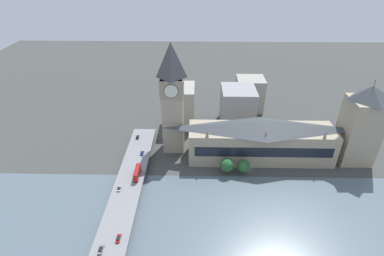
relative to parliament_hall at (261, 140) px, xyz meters
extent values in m
plane|color=#424442|center=(-14.13, 8.00, -13.84)|extent=(600.00, 600.00, 0.00)
cube|color=slate|center=(-50.35, 8.00, -13.69)|extent=(60.44, 360.00, 0.30)
cube|color=tan|center=(0.06, 0.00, -3.03)|extent=(22.36, 91.01, 21.63)
cube|color=black|center=(-11.28, 0.00, -1.94)|extent=(0.40, 83.73, 6.49)
pyramid|color=#3D4247|center=(0.06, 0.00, 10.91)|extent=(21.92, 89.19, 6.23)
cone|color=gray|center=(-10.13, -34.59, 10.29)|extent=(2.20, 2.20, 5.00)
cone|color=gray|center=(-10.13, 0.00, 10.29)|extent=(2.20, 2.20, 5.00)
cone|color=gray|center=(-10.13, 34.59, 10.29)|extent=(2.20, 2.20, 5.00)
cube|color=tan|center=(9.91, 56.16, 11.85)|extent=(13.30, 13.30, 51.38)
cube|color=gray|center=(9.91, 56.16, 31.55)|extent=(14.10, 14.10, 11.97)
cylinder|color=black|center=(3.08, 56.16, 31.55)|extent=(0.50, 8.75, 8.75)
cylinder|color=silver|center=(2.95, 56.16, 31.55)|extent=(0.62, 8.10, 8.10)
cylinder|color=black|center=(16.73, 56.16, 31.55)|extent=(0.50, 8.75, 8.75)
cylinder|color=silver|center=(16.87, 56.16, 31.55)|extent=(0.62, 8.10, 8.10)
cylinder|color=black|center=(9.91, 49.33, 31.55)|extent=(8.75, 0.50, 8.75)
cylinder|color=silver|center=(9.91, 49.20, 31.55)|extent=(8.10, 0.62, 8.10)
cylinder|color=black|center=(9.91, 62.98, 31.55)|extent=(8.75, 0.50, 8.75)
cylinder|color=silver|center=(9.91, 63.12, 31.55)|extent=(8.10, 0.62, 8.10)
pyramid|color=#424247|center=(9.91, 56.16, 48.15)|extent=(13.57, 13.57, 21.23)
cube|color=tan|center=(0.06, -59.38, 7.28)|extent=(19.75, 19.75, 42.24)
pyramid|color=#3D4247|center=(0.06, -59.38, 32.85)|extent=(19.75, 19.75, 8.89)
cylinder|color=#333338|center=(0.06, -59.38, 39.29)|extent=(0.30, 0.30, 4.00)
cube|color=slate|center=(-50.35, 78.64, -12.00)|extent=(3.00, 13.31, 3.68)
cube|color=slate|center=(3.16, 78.64, -12.00)|extent=(3.00, 13.31, 3.68)
cube|color=gray|center=(-50.35, 78.64, -9.56)|extent=(152.89, 15.66, 1.20)
cube|color=red|center=(-26.56, 74.69, -7.47)|extent=(11.64, 2.42, 2.07)
cube|color=black|center=(-26.56, 74.69, -7.05)|extent=(10.48, 2.48, 0.91)
cube|color=red|center=(-26.56, 74.69, -5.22)|extent=(11.41, 2.42, 2.43)
cube|color=black|center=(-26.56, 74.69, -5.10)|extent=(10.48, 2.48, 1.16)
cube|color=#A01515|center=(-26.56, 74.69, -3.93)|extent=(11.29, 2.30, 0.16)
cylinder|color=black|center=(-21.67, 73.59, -8.38)|extent=(1.16, 0.28, 1.16)
cylinder|color=black|center=(-21.67, 75.79, -8.38)|extent=(1.16, 0.28, 1.16)
cylinder|color=black|center=(-31.34, 73.59, -8.38)|extent=(1.16, 0.28, 1.16)
cylinder|color=black|center=(-31.34, 75.79, -8.38)|extent=(1.16, 0.28, 1.16)
cube|color=maroon|center=(-70.29, 75.51, -8.39)|extent=(4.58, 1.70, 0.64)
cube|color=black|center=(-70.42, 75.51, -7.86)|extent=(2.38, 1.53, 0.43)
cylinder|color=black|center=(-68.48, 74.75, -8.61)|extent=(0.70, 0.22, 0.70)
cylinder|color=black|center=(-68.48, 76.27, -8.61)|extent=(0.70, 0.22, 0.70)
cylinder|color=black|center=(-72.09, 74.75, -8.61)|extent=(0.70, 0.22, 0.70)
cylinder|color=black|center=(-72.09, 76.27, -8.61)|extent=(0.70, 0.22, 0.70)
cube|color=silver|center=(-37.85, 82.68, -8.42)|extent=(3.84, 1.87, 0.62)
cube|color=black|center=(-37.97, 82.68, -7.83)|extent=(2.00, 1.69, 0.54)
cylinder|color=black|center=(-36.39, 81.83, -8.64)|extent=(0.65, 0.22, 0.65)
cylinder|color=black|center=(-36.39, 83.53, -8.64)|extent=(0.65, 0.22, 0.65)
cylinder|color=black|center=(-39.32, 81.83, -8.64)|extent=(0.65, 0.22, 0.65)
cylinder|color=black|center=(-39.32, 83.53, -8.64)|extent=(0.65, 0.22, 0.65)
cube|color=black|center=(14.12, 81.83, -8.39)|extent=(4.20, 1.78, 0.70)
cube|color=black|center=(13.99, 81.83, -7.77)|extent=(2.18, 1.61, 0.54)
cylinder|color=black|center=(15.79, 81.03, -8.65)|extent=(0.61, 0.22, 0.61)
cylinder|color=black|center=(15.79, 82.63, -8.65)|extent=(0.61, 0.22, 0.61)
cylinder|color=black|center=(12.45, 81.03, -8.65)|extent=(0.61, 0.22, 0.61)
cylinder|color=black|center=(12.45, 82.63, -8.65)|extent=(0.61, 0.22, 0.61)
cube|color=navy|center=(-4.70, 75.55, -8.36)|extent=(4.27, 1.88, 0.68)
cube|color=black|center=(-4.83, 75.55, -7.80)|extent=(2.22, 1.69, 0.45)
cylinder|color=black|center=(-3.07, 74.70, -8.60)|extent=(0.72, 0.22, 0.72)
cylinder|color=black|center=(-3.07, 76.40, -8.60)|extent=(0.72, 0.22, 0.72)
cylinder|color=black|center=(-6.34, 74.70, -8.60)|extent=(0.72, 0.22, 0.72)
cylinder|color=black|center=(-6.34, 76.40, -8.60)|extent=(0.72, 0.22, 0.72)
cube|color=slate|center=(-76.28, 81.79, -8.38)|extent=(4.75, 1.75, 0.68)
cube|color=black|center=(-76.42, 81.79, -7.83)|extent=(2.47, 1.57, 0.43)
cylinder|color=black|center=(-74.38, 81.00, -8.63)|extent=(0.67, 0.22, 0.67)
cylinder|color=black|center=(-74.38, 82.57, -8.63)|extent=(0.67, 0.22, 0.67)
cylinder|color=black|center=(-78.19, 81.00, -8.63)|extent=(0.67, 0.22, 0.67)
cylinder|color=black|center=(-78.19, 82.57, -8.63)|extent=(0.67, 0.22, 0.67)
cube|color=#939399|center=(43.96, 10.02, 0.82)|extent=(26.90, 25.03, 29.33)
cube|color=#A39E93|center=(69.49, -2.71, -0.04)|extent=(20.30, 22.30, 27.60)
cube|color=#A39E93|center=(43.68, 52.43, 1.44)|extent=(25.45, 19.17, 30.56)
cylinder|color=brown|center=(-17.32, 22.46, -12.30)|extent=(0.70, 0.70, 3.09)
sphere|color=#235628|center=(-17.32, 22.46, -7.22)|extent=(8.30, 8.30, 8.30)
cylinder|color=brown|center=(-17.48, 12.56, -12.39)|extent=(0.70, 0.70, 2.90)
sphere|color=#235628|center=(-17.48, 12.56, -7.69)|extent=(7.66, 7.66, 7.66)
camera|label=1|loc=(-159.59, 40.41, 103.76)|focal=28.00mm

